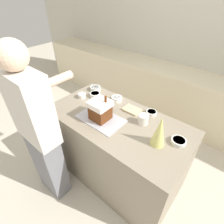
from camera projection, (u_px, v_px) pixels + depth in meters
name	position (u px, v px, depth m)	size (l,w,h in m)	color
ground_plane	(116.00, 173.00, 2.32)	(12.00, 12.00, 0.00)	beige
wall_back	(195.00, 40.00, 2.72)	(8.00, 0.05, 2.60)	beige
back_cabinet_block	(174.00, 96.00, 3.03)	(6.00, 0.60, 0.89)	beige
kitchen_island	(116.00, 150.00, 2.04)	(1.50, 0.77, 0.92)	gray
baking_tray	(101.00, 119.00, 1.77)	(0.47, 0.29, 0.01)	#B2B2BC
gingerbread_house	(100.00, 110.00, 1.70)	(0.19, 0.19, 0.26)	#5B2D14
decorative_tree	(160.00, 131.00, 1.41)	(0.12, 0.12, 0.29)	#DBD675
candy_bowl_front_corner	(82.00, 95.00, 2.08)	(0.09, 0.09, 0.05)	white
candy_bowl_far_left	(95.00, 95.00, 2.09)	(0.12, 0.12, 0.05)	white
candy_bowl_near_tray_right	(151.00, 113.00, 1.82)	(0.11, 0.11, 0.04)	silver
candy_bowl_far_right	(179.00, 141.00, 1.49)	(0.13, 0.13, 0.04)	silver
candy_bowl_near_tray_left	(117.00, 98.00, 2.02)	(0.12, 0.12, 0.05)	white
candy_bowl_behind_tray	(95.00, 88.00, 2.22)	(0.13, 0.13, 0.05)	silver
cookbook	(132.00, 110.00, 1.88)	(0.19, 0.13, 0.02)	#CCB78C
mug	(143.00, 119.00, 1.69)	(0.10, 0.10, 0.10)	white
person	(39.00, 132.00, 1.64)	(0.46, 0.57, 1.75)	slate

